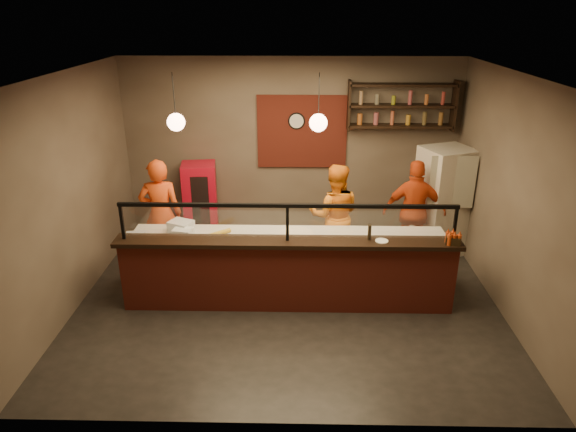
{
  "coord_description": "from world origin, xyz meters",
  "views": [
    {
      "loc": [
        0.14,
        -6.57,
        4.0
      ],
      "look_at": [
        -0.01,
        0.3,
        1.16
      ],
      "focal_mm": 32.0,
      "sensor_mm": 36.0,
      "label": 1
    }
  ],
  "objects_px": {
    "wall_clock": "(297,121)",
    "pizza_dough": "(296,233)",
    "pepper_mill": "(370,232)",
    "cook_mid": "(334,215)",
    "cook_left": "(161,214)",
    "red_cooler": "(200,200)",
    "condiment_caddy": "(453,240)",
    "fridge": "(443,201)",
    "cook_right": "(414,212)"
  },
  "relations": [
    {
      "from": "wall_clock",
      "to": "red_cooler",
      "type": "distance_m",
      "value": 2.26
    },
    {
      "from": "cook_left",
      "to": "condiment_caddy",
      "type": "xyz_separation_m",
      "value": [
        4.25,
        -1.32,
        0.21
      ]
    },
    {
      "from": "wall_clock",
      "to": "pizza_dough",
      "type": "bearing_deg",
      "value": -89.68
    },
    {
      "from": "pizza_dough",
      "to": "fridge",
      "type": "bearing_deg",
      "value": 28.41
    },
    {
      "from": "red_cooler",
      "to": "condiment_caddy",
      "type": "height_order",
      "value": "red_cooler"
    },
    {
      "from": "condiment_caddy",
      "to": "red_cooler",
      "type": "bearing_deg",
      "value": 146.8
    },
    {
      "from": "wall_clock",
      "to": "cook_mid",
      "type": "distance_m",
      "value": 1.95
    },
    {
      "from": "condiment_caddy",
      "to": "pepper_mill",
      "type": "height_order",
      "value": "pepper_mill"
    },
    {
      "from": "cook_right",
      "to": "pepper_mill",
      "type": "distance_m",
      "value": 1.81
    },
    {
      "from": "wall_clock",
      "to": "cook_mid",
      "type": "xyz_separation_m",
      "value": [
        0.63,
        -1.36,
        -1.25
      ]
    },
    {
      "from": "cook_left",
      "to": "condiment_caddy",
      "type": "height_order",
      "value": "cook_left"
    },
    {
      "from": "pizza_dough",
      "to": "condiment_caddy",
      "type": "xyz_separation_m",
      "value": [
        2.09,
        -0.63,
        0.21
      ]
    },
    {
      "from": "red_cooler",
      "to": "cook_right",
      "type": "bearing_deg",
      "value": -21.11
    },
    {
      "from": "cook_mid",
      "to": "fridge",
      "type": "height_order",
      "value": "fridge"
    },
    {
      "from": "cook_left",
      "to": "pizza_dough",
      "type": "relative_size",
      "value": 3.57
    },
    {
      "from": "wall_clock",
      "to": "fridge",
      "type": "height_order",
      "value": "wall_clock"
    },
    {
      "from": "wall_clock",
      "to": "pizza_dough",
      "type": "height_order",
      "value": "wall_clock"
    },
    {
      "from": "wall_clock",
      "to": "fridge",
      "type": "distance_m",
      "value": 2.89
    },
    {
      "from": "pepper_mill",
      "to": "wall_clock",
      "type": "bearing_deg",
      "value": 110.31
    },
    {
      "from": "cook_left",
      "to": "cook_mid",
      "type": "height_order",
      "value": "cook_left"
    },
    {
      "from": "wall_clock",
      "to": "cook_mid",
      "type": "height_order",
      "value": "wall_clock"
    },
    {
      "from": "wall_clock",
      "to": "red_cooler",
      "type": "bearing_deg",
      "value": -169.93
    },
    {
      "from": "pepper_mill",
      "to": "cook_mid",
      "type": "bearing_deg",
      "value": 105.47
    },
    {
      "from": "fridge",
      "to": "condiment_caddy",
      "type": "distance_m",
      "value": 2.03
    },
    {
      "from": "cook_left",
      "to": "fridge",
      "type": "distance_m",
      "value": 4.7
    },
    {
      "from": "condiment_caddy",
      "to": "pepper_mill",
      "type": "distance_m",
      "value": 1.1
    },
    {
      "from": "cook_mid",
      "to": "pepper_mill",
      "type": "distance_m",
      "value": 1.44
    },
    {
      "from": "wall_clock",
      "to": "pepper_mill",
      "type": "distance_m",
      "value": 3.04
    },
    {
      "from": "cook_left",
      "to": "pepper_mill",
      "type": "bearing_deg",
      "value": 151.9
    },
    {
      "from": "cook_mid",
      "to": "condiment_caddy",
      "type": "bearing_deg",
      "value": 136.93
    },
    {
      "from": "cook_right",
      "to": "red_cooler",
      "type": "relative_size",
      "value": 1.25
    },
    {
      "from": "pizza_dough",
      "to": "condiment_caddy",
      "type": "bearing_deg",
      "value": -16.82
    },
    {
      "from": "cook_left",
      "to": "red_cooler",
      "type": "height_order",
      "value": "cook_left"
    },
    {
      "from": "cook_mid",
      "to": "fridge",
      "type": "distance_m",
      "value": 1.94
    },
    {
      "from": "cook_mid",
      "to": "condiment_caddy",
      "type": "distance_m",
      "value": 2.09
    },
    {
      "from": "cook_left",
      "to": "cook_right",
      "type": "xyz_separation_m",
      "value": [
        4.1,
        0.3,
        -0.04
      ]
    },
    {
      "from": "condiment_caddy",
      "to": "cook_right",
      "type": "bearing_deg",
      "value": 95.37
    },
    {
      "from": "condiment_caddy",
      "to": "wall_clock",
      "type": "bearing_deg",
      "value": 126.62
    },
    {
      "from": "red_cooler",
      "to": "condiment_caddy",
      "type": "bearing_deg",
      "value": -40.69
    },
    {
      "from": "pizza_dough",
      "to": "pepper_mill",
      "type": "height_order",
      "value": "pepper_mill"
    },
    {
      "from": "fridge",
      "to": "pepper_mill",
      "type": "height_order",
      "value": "fridge"
    },
    {
      "from": "cook_mid",
      "to": "pizza_dough",
      "type": "bearing_deg",
      "value": 55.38
    },
    {
      "from": "cook_mid",
      "to": "cook_left",
      "type": "bearing_deg",
      "value": 4.78
    },
    {
      "from": "pepper_mill",
      "to": "cook_left",
      "type": "bearing_deg",
      "value": 158.95
    },
    {
      "from": "cook_left",
      "to": "cook_mid",
      "type": "distance_m",
      "value": 2.78
    },
    {
      "from": "cook_right",
      "to": "condiment_caddy",
      "type": "distance_m",
      "value": 1.65
    },
    {
      "from": "wall_clock",
      "to": "cook_right",
      "type": "height_order",
      "value": "wall_clock"
    },
    {
      "from": "cook_right",
      "to": "red_cooler",
      "type": "height_order",
      "value": "cook_right"
    },
    {
      "from": "wall_clock",
      "to": "cook_left",
      "type": "distance_m",
      "value": 2.88
    },
    {
      "from": "red_cooler",
      "to": "pepper_mill",
      "type": "bearing_deg",
      "value": -48.68
    }
  ]
}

